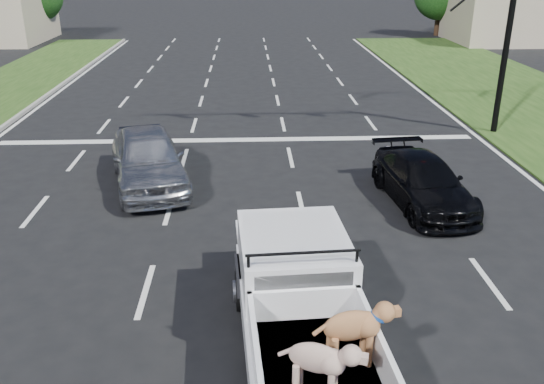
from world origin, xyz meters
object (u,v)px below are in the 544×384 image
(traffic_signal, at_px, (445,1))
(silver_sedan, at_px, (148,158))
(pickup_truck, at_px, (303,311))
(black_coupe, at_px, (423,182))

(traffic_signal, relative_size, silver_sedan, 1.89)
(pickup_truck, xyz_separation_m, black_coupe, (3.80, 6.29, -0.31))
(silver_sedan, bearing_deg, traffic_signal, 11.48)
(traffic_signal, xyz_separation_m, black_coupe, (-2.21, -6.43, -4.09))
(pickup_truck, distance_m, black_coupe, 7.35)
(black_coupe, bearing_deg, silver_sedan, 160.80)
(pickup_truck, bearing_deg, traffic_signal, 61.29)
(traffic_signal, height_order, pickup_truck, traffic_signal)
(traffic_signal, xyz_separation_m, silver_sedan, (-9.72, -4.75, -3.91))
(traffic_signal, bearing_deg, silver_sedan, -153.95)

